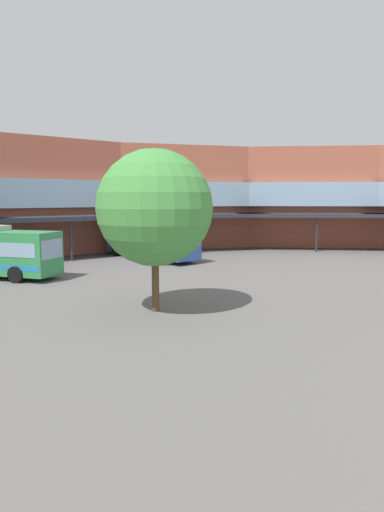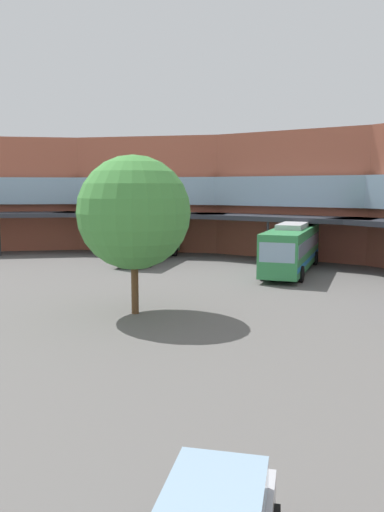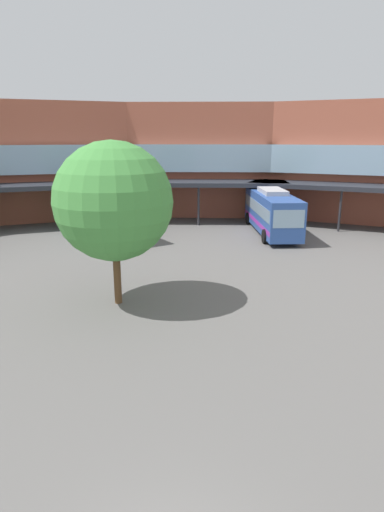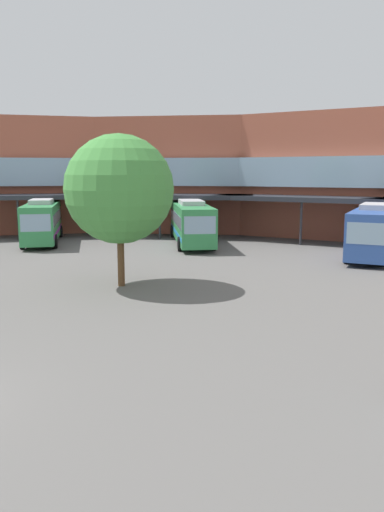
% 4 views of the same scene
% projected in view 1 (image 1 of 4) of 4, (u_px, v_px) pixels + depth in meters
% --- Properties ---
extents(station_building, '(86.69, 48.76, 11.10)m').
position_uv_depth(station_building, '(125.00, 197.00, 30.74)').
color(station_building, '#AD5942').
rests_on(station_building, ground).
extents(bus_2, '(3.55, 11.15, 3.73)m').
position_uv_depth(bus_2, '(150.00, 238.00, 40.26)').
color(bus_2, '#2D519E').
rests_on(bus_2, ground).
extents(plaza_tree, '(5.58, 5.58, 7.83)m').
position_uv_depth(plaza_tree, '(155.00, 208.00, 21.11)').
color(plaza_tree, brown).
rests_on(plaza_tree, ground).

